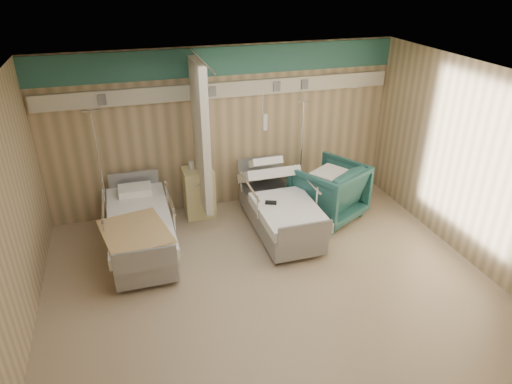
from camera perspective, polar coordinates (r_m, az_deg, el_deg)
ground at (r=6.42m, az=1.66°, el=-11.37°), size 6.00×5.00×0.00m
room_walls at (r=5.68m, az=0.81°, el=5.05°), size 6.04×5.04×2.82m
bed_right at (r=7.43m, az=2.94°, el=-2.63°), size 1.00×2.16×0.63m
bed_left at (r=7.09m, az=-14.15°, el=-5.11°), size 1.00×2.16×0.63m
bedside_cabinet at (r=7.89m, az=-7.14°, el=-0.03°), size 0.50×0.48×0.85m
visitor_armchair at (r=7.84m, az=9.02°, el=0.12°), size 1.41×1.43×0.97m
waffle_blanket at (r=7.61m, az=9.45°, el=3.52°), size 0.75×0.73×0.06m
iv_stand_right at (r=8.36m, az=5.48°, el=1.37°), size 0.34×0.34×1.88m
iv_stand_left at (r=7.85m, az=-18.19°, el=-1.55°), size 0.36×0.36×2.01m
call_remote at (r=7.03m, az=1.87°, el=-1.34°), size 0.19×0.14×0.04m
tan_blanket at (r=6.52m, az=-14.91°, el=-4.80°), size 1.04×1.20×0.04m
toiletry_bag at (r=7.78m, az=-6.62°, el=3.56°), size 0.25×0.18×0.13m
white_cup at (r=7.73m, az=-8.06°, el=3.33°), size 0.12×0.12×0.13m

